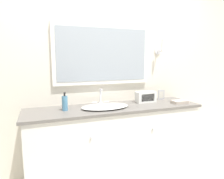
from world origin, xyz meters
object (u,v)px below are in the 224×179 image
sink_basin (105,106)px  picture_frame (161,95)px  appliance_box (146,97)px  soap_bottle (65,103)px

sink_basin → picture_frame: sink_basin is taller
picture_frame → appliance_box: bearing=-165.2°
sink_basin → soap_bottle: (-0.43, 0.03, 0.06)m
sink_basin → appliance_box: bearing=11.0°
soap_bottle → appliance_box: bearing=4.4°
appliance_box → sink_basin: bearing=-169.0°
sink_basin → picture_frame: size_ratio=4.13×
soap_bottle → appliance_box: 1.01m
sink_basin → soap_bottle: bearing=175.5°
sink_basin → soap_bottle: size_ratio=2.69×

